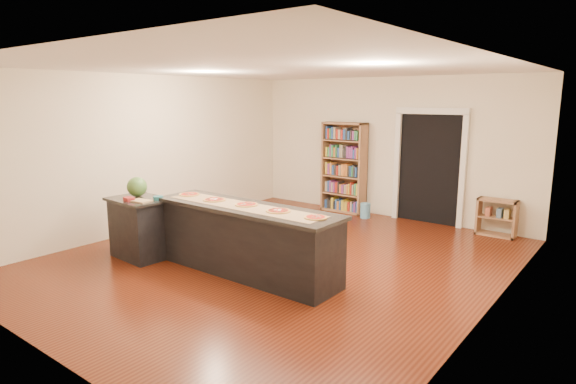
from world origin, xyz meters
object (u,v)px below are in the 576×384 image
Objects in this scene: low_shelf at (497,218)px; side_counter at (141,228)px; watermelon at (137,187)px; waste_bin at (365,211)px; kitchen_island at (245,239)px; bookshelf at (344,168)px.

side_counter is at bearing -131.41° from low_shelf.
side_counter is at bearing -28.92° from watermelon.
low_shelf reaches higher than waste_bin.
low_shelf is 6.09m from watermelon.
low_shelf is at bearing 47.15° from watermelon.
side_counter is 3.08× the size of watermelon.
bookshelf is at bearing 102.48° from kitchen_island.
waste_bin is at bearing -173.95° from low_shelf.
side_counter is 4.52m from waste_bin.
low_shelf is at bearing 52.57° from side_counter.
kitchen_island reaches higher than waste_bin.
low_shelf is 2.18× the size of waste_bin.
bookshelf reaches higher than kitchen_island.
kitchen_island is at bearing -87.00° from waste_bin.
side_counter is 0.62m from watermelon.
kitchen_island is 9.65× the size of watermelon.
low_shelf is at bearing 0.51° from bookshelf.
bookshelf is 6.32× the size of watermelon.
bookshelf reaches higher than low_shelf.
bookshelf is 6.29× the size of waste_bin.
watermelon is at bearing -111.73° from waste_bin.
watermelon reaches higher than low_shelf.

